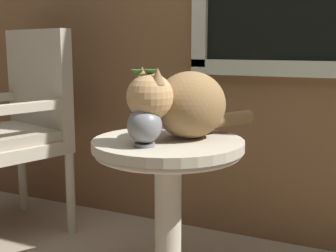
# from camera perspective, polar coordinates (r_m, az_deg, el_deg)

# --- Properties ---
(wicker_side_table) EXTENTS (0.55, 0.55, 0.58)m
(wicker_side_table) POSITION_cam_1_polar(r_m,az_deg,el_deg) (1.70, -0.00, -7.50)
(wicker_side_table) COLOR #B2A893
(wicker_side_table) RESTS_ON ground_plane
(wicker_chair) EXTENTS (0.62, 0.59, 0.99)m
(wicker_chair) POSITION_cam_1_polar(r_m,az_deg,el_deg) (2.36, -18.19, 0.46)
(wicker_chair) COLOR #B2A893
(wicker_chair) RESTS_ON ground_plane
(cat) EXTENTS (0.34, 0.54, 0.26)m
(cat) POSITION_cam_1_polar(r_m,az_deg,el_deg) (1.65, 1.96, 2.80)
(cat) COLOR olive
(cat) RESTS_ON wicker_side_table
(pewter_vase_with_ivy) EXTENTS (0.12, 0.12, 0.26)m
(pewter_vase_with_ivy) POSITION_cam_1_polar(r_m,az_deg,el_deg) (1.54, -2.85, 0.63)
(pewter_vase_with_ivy) COLOR slate
(pewter_vase_with_ivy) RESTS_ON wicker_side_table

